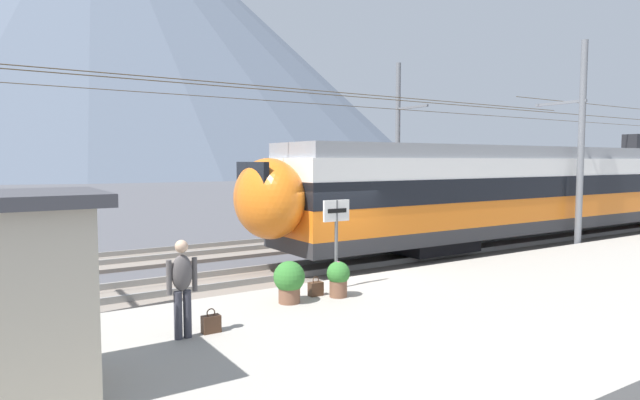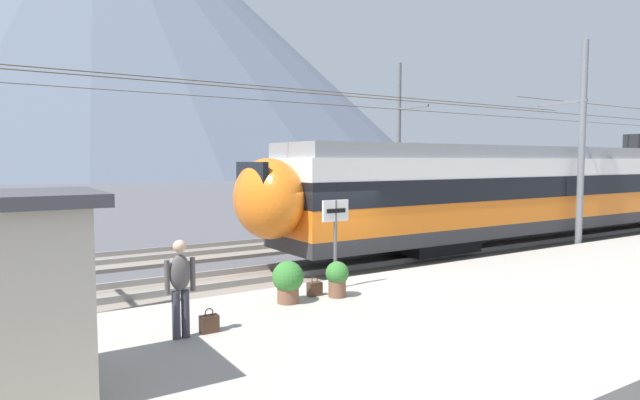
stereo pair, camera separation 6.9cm
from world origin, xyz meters
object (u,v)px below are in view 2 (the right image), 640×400
handbag_near_sign (315,289)px  potted_plant_platform_edge (337,277)px  train_near_platform (572,187)px  catenary_mast_far_side (400,143)px  potted_plant_by_shelter (288,279)px  catenary_mast_mid (579,143)px  passenger_walking (180,284)px  handbag_beside_passenger (209,324)px  platform_sign (335,224)px

handbag_near_sign → potted_plant_platform_edge: (0.38, -0.34, 0.29)m
train_near_platform → handbag_near_sign: bearing=-167.7°
catenary_mast_far_side → train_near_platform: bearing=-59.5°
catenary_mast_far_side → potted_plant_by_shelter: size_ratio=45.67×
train_near_platform → potted_plant_by_shelter: 16.00m
potted_plant_platform_edge → potted_plant_by_shelter: 1.17m
catenary_mast_mid → passenger_walking: (-15.85, -2.74, -2.73)m
train_near_platform → catenary_mast_far_side: bearing=120.5°
catenary_mast_mid → handbag_near_sign: bearing=-172.9°
passenger_walking → potted_plant_by_shelter: size_ratio=1.89×
train_near_platform → potted_plant_platform_edge: bearing=-166.1°
potted_plant_platform_edge → handbag_beside_passenger: bearing=-166.0°
potted_plant_platform_edge → potted_plant_by_shelter: potted_plant_by_shelter is taller
catenary_mast_mid → handbag_beside_passenger: 15.97m
catenary_mast_mid → catenary_mast_far_side: catenary_mast_far_side is taller
catenary_mast_far_side → potted_plant_platform_edge: (-10.55, -10.11, -3.39)m
passenger_walking → train_near_platform: bearing=13.6°
catenary_mast_far_side → handbag_near_sign: (-10.93, -9.77, -3.69)m
train_near_platform → potted_plant_platform_edge: 14.91m
train_near_platform → potted_plant_by_shelter: bearing=-167.7°
train_near_platform → passenger_walking: 18.75m
catenary_mast_far_side → platform_sign: catenary_mast_far_side is taller
potted_plant_platform_edge → platform_sign: bearing=59.3°
passenger_walking → handbag_beside_passenger: 0.94m
catenary_mast_mid → potted_plant_platform_edge: catenary_mast_mid is taller
handbag_beside_passenger → potted_plant_by_shelter: potted_plant_by_shelter is taller
potted_plant_by_shelter → passenger_walking: bearing=-159.3°
passenger_walking → handbag_beside_passenger: size_ratio=3.89×
catenary_mast_mid → passenger_walking: bearing=-170.2°
catenary_mast_mid → potted_plant_platform_edge: bearing=-171.0°
handbag_beside_passenger → potted_plant_platform_edge: potted_plant_platform_edge is taller
platform_sign → catenary_mast_far_side: bearing=43.0°
catenary_mast_far_side → handbag_beside_passenger: catenary_mast_far_side is taller
train_near_platform → potted_plant_platform_edge: (-14.41, -3.56, -1.46)m
catenary_mast_mid → handbag_beside_passenger: size_ratio=94.06×
catenary_mast_far_side → potted_plant_by_shelter: catenary_mast_far_side is taller
catenary_mast_far_side → platform_sign: bearing=-137.0°
potted_plant_by_shelter → train_near_platform: bearing=12.3°
catenary_mast_mid → potted_plant_by_shelter: size_ratio=45.67×
passenger_walking → handbag_near_sign: 3.70m
platform_sign → handbag_near_sign: bearing=-158.9°
train_near_platform → platform_sign: bearing=-168.2°
train_near_platform → catenary_mast_mid: (-2.34, -1.66, 1.76)m
train_near_platform → passenger_walking: (-18.20, -4.40, -0.97)m
handbag_beside_passenger → handbag_near_sign: handbag_near_sign is taller
passenger_walking → platform_sign: bearing=19.5°
potted_plant_by_shelter → handbag_beside_passenger: bearing=-155.5°
catenary_mast_far_side → platform_sign: 14.09m
catenary_mast_mid → passenger_walking: size_ratio=24.20×
catenary_mast_far_side → handbag_beside_passenger: bearing=-141.7°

